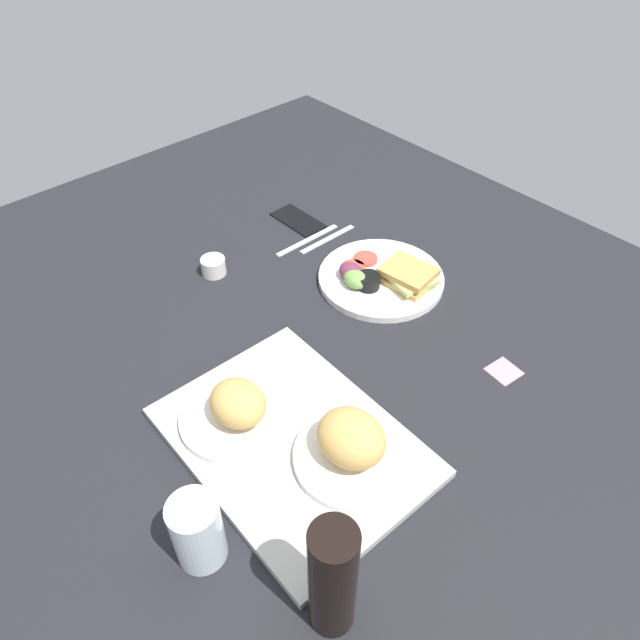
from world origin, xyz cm
name	(u,v)px	position (x,y,z in cm)	size (l,w,h in cm)	color
ground_plane	(337,337)	(0.00, 0.00, -1.50)	(190.00, 150.00, 3.00)	black
serving_tray	(293,442)	(-15.07, 24.87, 0.80)	(45.00, 33.00, 1.60)	#B2B2AD
bread_plate_near	(352,445)	(-24.65, 20.04, 5.34)	(20.40, 20.40, 9.57)	white
bread_plate_far	(236,409)	(-5.63, 29.48, 4.78)	(19.10, 19.10, 8.61)	white
plate_with_salad	(382,277)	(4.88, -18.46, 1.71)	(28.37, 28.37, 5.40)	white
drinking_glass	(197,531)	(-20.84, 47.32, 6.30)	(7.50, 7.50, 12.61)	silver
soda_bottle	(333,579)	(-40.29, 39.19, 11.06)	(6.40, 6.40, 22.12)	black
espresso_cup	(213,266)	(33.39, 7.51, 2.00)	(5.60, 5.60, 4.00)	silver
fork	(328,239)	(25.54, -20.87, 0.25)	(17.00, 1.40, 0.50)	#B7B7BC
knife	(307,240)	(28.54, -16.87, 0.25)	(19.00, 1.40, 0.50)	#B7B7BC
cell_phone	(298,220)	(36.69, -20.80, 0.40)	(14.40, 7.20, 0.80)	black
sticky_note	(504,371)	(-29.65, -16.57, 0.06)	(5.60, 5.60, 0.12)	pink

